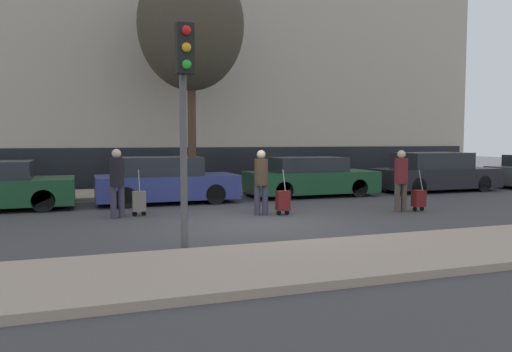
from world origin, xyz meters
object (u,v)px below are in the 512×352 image
bare_tree_near_crossing (191,26)px  pedestrian_center (261,179)px  pedestrian_left (117,179)px  parked_car_2 (310,178)px  parked_car_3 (434,173)px  parked_car_1 (166,181)px  pedestrian_right (401,177)px  trolley_left (139,201)px  trolley_center (283,201)px  trolley_right (419,199)px  traffic_light (184,92)px

bare_tree_near_crossing → pedestrian_center: bearing=-83.4°
pedestrian_left → pedestrian_center: size_ratio=1.02×
parked_car_2 → parked_car_3: parked_car_3 is taller
parked_car_1 → pedestrian_left: size_ratio=2.47×
parked_car_1 → pedestrian_right: pedestrian_right is taller
pedestrian_left → pedestrian_center: bearing=152.2°
bare_tree_near_crossing → parked_car_2: bearing=-26.9°
parked_car_3 → pedestrian_right: pedestrian_right is taller
parked_car_2 → pedestrian_center: size_ratio=2.64×
parked_car_3 → pedestrian_left: size_ratio=2.74×
pedestrian_center → bare_tree_near_crossing: bearing=-66.5°
trolley_left → trolley_center: size_ratio=1.01×
trolley_left → bare_tree_near_crossing: bearing=62.4°
pedestrian_center → pedestrian_right: (3.66, -0.68, -0.01)m
trolley_left → trolley_right: bearing=-12.6°
pedestrian_left → trolley_center: bearing=151.6°
pedestrian_center → traffic_light: size_ratio=0.44×
pedestrian_left → pedestrian_right: 7.25m
parked_car_2 → parked_car_3: 5.10m
pedestrian_center → traffic_light: traffic_light is taller
traffic_light → bare_tree_near_crossing: bare_tree_near_crossing is taller
parked_car_1 → parked_car_3: size_ratio=0.90×
trolley_center → traffic_light: size_ratio=0.31×
pedestrian_right → bare_tree_near_crossing: (-4.27, 5.98, 4.85)m
parked_car_3 → pedestrian_left: bearing=-166.7°
parked_car_1 → trolley_center: parked_car_1 is taller
pedestrian_center → pedestrian_right: pedestrian_center is taller
parked_car_1 → trolley_left: 2.61m
pedestrian_left → bare_tree_near_crossing: 7.21m
trolley_right → traffic_light: size_ratio=0.29×
pedestrian_left → parked_car_1: bearing=-137.6°
parked_car_1 → parked_car_2: parked_car_1 is taller
pedestrian_center → pedestrian_right: size_ratio=1.01×
parked_car_3 → bare_tree_near_crossing: (-8.73, 1.82, 5.11)m
parked_car_2 → traffic_light: 9.25m
bare_tree_near_crossing → parked_car_3: bearing=-11.7°
trolley_left → trolley_center: (3.44, -1.05, -0.00)m
parked_car_1 → pedestrian_left: pedestrian_left is taller
trolley_right → pedestrian_center: bearing=170.5°
parked_car_2 → trolley_left: parked_car_2 is taller
trolley_center → pedestrian_right: size_ratio=0.71×
trolley_left → pedestrian_center: pedestrian_center is taller
parked_car_1 → pedestrian_center: pedestrian_center is taller
trolley_center → parked_car_3: bearing=25.7°
trolley_left → trolley_right: trolley_left is taller
parked_car_3 → trolley_right: bearing=-133.0°
trolley_left → bare_tree_near_crossing: 7.34m
parked_car_2 → bare_tree_near_crossing: (-3.63, 1.84, 5.15)m
parked_car_3 → trolley_left: 11.34m
pedestrian_right → trolley_right: 0.80m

